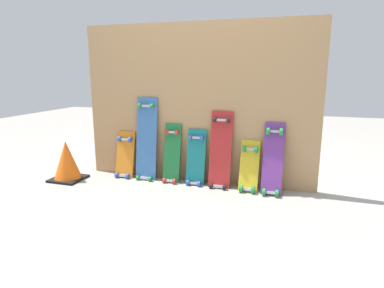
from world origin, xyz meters
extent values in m
plane|color=#9E9991|center=(0.00, 0.00, 0.00)|extent=(12.00, 12.00, 0.00)
cube|color=tan|center=(0.00, 0.07, 0.81)|extent=(2.44, 0.04, 1.62)
cube|color=orange|center=(-0.79, -0.02, 0.21)|extent=(0.21, 0.15, 0.57)
cube|color=#B7B7BF|center=(-0.79, -0.09, 0.02)|extent=(0.10, 0.04, 0.03)
cube|color=#B7B7BF|center=(-0.79, 0.00, 0.41)|extent=(0.10, 0.04, 0.03)
cylinder|color=#3359B2|center=(-0.86, -0.11, 0.03)|extent=(0.03, 0.06, 0.06)
cylinder|color=#3359B2|center=(-0.72, -0.11, 0.03)|extent=(0.03, 0.06, 0.06)
cylinder|color=#3359B2|center=(-0.86, -0.02, 0.42)|extent=(0.03, 0.06, 0.06)
cylinder|color=#3359B2|center=(-0.72, -0.02, 0.42)|extent=(0.03, 0.06, 0.06)
cube|color=#386BAD|center=(-0.53, -0.02, 0.40)|extent=(0.23, 0.14, 0.95)
cube|color=#B7B7BF|center=(-0.53, -0.09, 0.02)|extent=(0.10, 0.04, 0.03)
cube|color=#B7B7BF|center=(-0.53, 0.01, 0.79)|extent=(0.10, 0.04, 0.03)
cylinder|color=#268C3F|center=(-0.60, -0.11, 0.02)|extent=(0.03, 0.05, 0.05)
cylinder|color=#268C3F|center=(-0.46, -0.11, 0.02)|extent=(0.03, 0.05, 0.05)
cylinder|color=#268C3F|center=(-0.60, -0.01, 0.79)|extent=(0.03, 0.05, 0.05)
cylinder|color=#268C3F|center=(-0.46, -0.01, 0.79)|extent=(0.03, 0.05, 0.05)
cube|color=#1E7238|center=(-0.24, -0.02, 0.27)|extent=(0.18, 0.14, 0.68)
cube|color=#B7B7BF|center=(-0.24, -0.09, 0.02)|extent=(0.08, 0.04, 0.03)
cube|color=#B7B7BF|center=(-0.24, 0.00, 0.52)|extent=(0.08, 0.04, 0.03)
cylinder|color=red|center=(-0.29, -0.11, 0.03)|extent=(0.03, 0.05, 0.05)
cylinder|color=red|center=(-0.18, -0.11, 0.03)|extent=(0.03, 0.05, 0.05)
cylinder|color=red|center=(-0.29, -0.02, 0.53)|extent=(0.03, 0.05, 0.05)
cylinder|color=red|center=(-0.18, -0.02, 0.53)|extent=(0.03, 0.05, 0.05)
cube|color=#197A7F|center=(0.03, -0.02, 0.25)|extent=(0.20, 0.14, 0.64)
cube|color=#B7B7BF|center=(0.03, -0.09, 0.02)|extent=(0.09, 0.04, 0.03)
cube|color=#B7B7BF|center=(0.03, 0.00, 0.48)|extent=(0.09, 0.04, 0.03)
cylinder|color=#3359B2|center=(-0.03, -0.11, 0.03)|extent=(0.03, 0.05, 0.05)
cylinder|color=#3359B2|center=(0.09, -0.11, 0.03)|extent=(0.03, 0.05, 0.05)
cylinder|color=#3359B2|center=(-0.03, -0.02, 0.49)|extent=(0.03, 0.05, 0.05)
cylinder|color=#3359B2|center=(0.09, -0.02, 0.49)|extent=(0.03, 0.05, 0.05)
cube|color=#B22626|center=(0.29, -0.03, 0.34)|extent=(0.22, 0.16, 0.83)
cube|color=#B7B7BF|center=(0.29, -0.11, 0.02)|extent=(0.10, 0.04, 0.03)
cube|color=#B7B7BF|center=(0.29, 0.00, 0.68)|extent=(0.10, 0.04, 0.03)
cylinder|color=black|center=(0.22, -0.13, 0.02)|extent=(0.03, 0.05, 0.05)
cylinder|color=black|center=(0.35, -0.13, 0.02)|extent=(0.03, 0.05, 0.05)
cylinder|color=black|center=(0.22, -0.01, 0.68)|extent=(0.03, 0.05, 0.05)
cylinder|color=black|center=(0.35, -0.01, 0.68)|extent=(0.03, 0.05, 0.05)
cube|color=gold|center=(0.58, -0.04, 0.21)|extent=(0.19, 0.19, 0.55)
cube|color=#B7B7BF|center=(0.58, -0.13, 0.03)|extent=(0.08, 0.04, 0.03)
cube|color=#B7B7BF|center=(0.58, -0.01, 0.40)|extent=(0.08, 0.04, 0.03)
cylinder|color=#268C3F|center=(0.52, -0.14, 0.03)|extent=(0.03, 0.07, 0.07)
cylinder|color=#268C3F|center=(0.64, -0.14, 0.03)|extent=(0.03, 0.07, 0.07)
cylinder|color=#268C3F|center=(0.52, -0.02, 0.41)|extent=(0.03, 0.07, 0.07)
cylinder|color=#268C3F|center=(0.64, -0.02, 0.41)|extent=(0.03, 0.07, 0.07)
cube|color=#6B338C|center=(0.80, -0.05, 0.30)|extent=(0.19, 0.21, 0.74)
cube|color=#B7B7BF|center=(0.80, -0.15, 0.03)|extent=(0.09, 0.04, 0.03)
cube|color=#B7B7BF|center=(0.80, 0.00, 0.59)|extent=(0.09, 0.04, 0.03)
cylinder|color=#268C3F|center=(0.74, -0.17, 0.03)|extent=(0.03, 0.07, 0.07)
cylinder|color=#268C3F|center=(0.86, -0.17, 0.03)|extent=(0.03, 0.07, 0.07)
cylinder|color=#268C3F|center=(0.74, -0.02, 0.59)|extent=(0.03, 0.07, 0.07)
cylinder|color=#268C3F|center=(0.86, -0.02, 0.59)|extent=(0.03, 0.07, 0.07)
cube|color=black|center=(-1.32, -0.33, 0.01)|extent=(0.32, 0.32, 0.02)
cone|color=orange|center=(-1.32, -0.33, 0.22)|extent=(0.28, 0.28, 0.40)
camera|label=1|loc=(0.99, -3.17, 1.15)|focal=30.99mm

